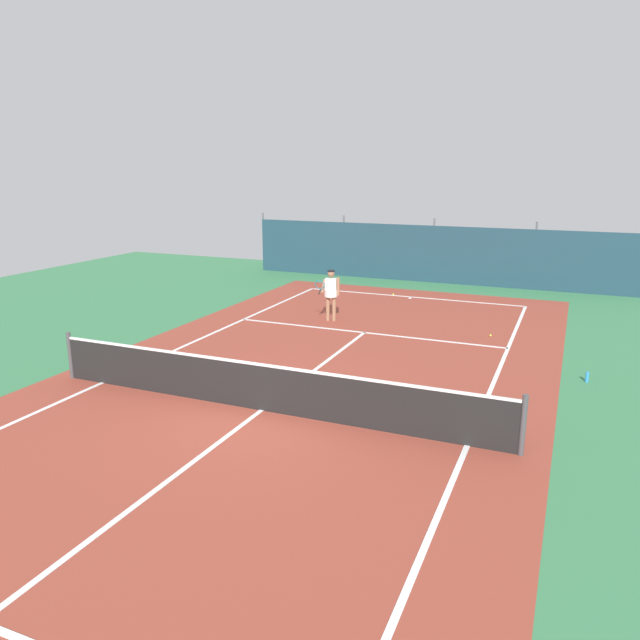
# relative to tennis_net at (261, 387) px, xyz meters

# --- Properties ---
(ground_plane) EXTENTS (36.00, 36.00, 0.00)m
(ground_plane) POSITION_rel_tennis_net_xyz_m (0.00, 0.00, -0.51)
(ground_plane) COLOR #387A4C
(court_surface) EXTENTS (11.02, 26.60, 0.01)m
(court_surface) POSITION_rel_tennis_net_xyz_m (0.00, 0.00, -0.51)
(court_surface) COLOR brown
(court_surface) RESTS_ON ground
(tennis_net) EXTENTS (10.12, 0.10, 1.10)m
(tennis_net) POSITION_rel_tennis_net_xyz_m (0.00, 0.00, 0.00)
(tennis_net) COLOR black
(tennis_net) RESTS_ON ground
(back_fence) EXTENTS (16.30, 0.98, 2.70)m
(back_fence) POSITION_rel_tennis_net_xyz_m (-0.00, 15.71, 0.16)
(back_fence) COLOR #1E3D4C
(back_fence) RESTS_ON ground
(tennis_player) EXTENTS (0.62, 0.80, 1.64)m
(tennis_player) POSITION_rel_tennis_net_xyz_m (-1.47, 7.36, 0.45)
(tennis_player) COLOR #9E7051
(tennis_player) RESTS_ON ground
(tennis_ball_near_player) EXTENTS (0.07, 0.07, 0.07)m
(tennis_ball_near_player) POSITION_rel_tennis_net_xyz_m (-0.75, 11.99, -0.48)
(tennis_ball_near_player) COLOR #CCDB33
(tennis_ball_near_player) RESTS_ON ground
(tennis_ball_midcourt) EXTENTS (0.07, 0.07, 0.07)m
(tennis_ball_midcourt) POSITION_rel_tennis_net_xyz_m (3.50, 7.45, -0.48)
(tennis_ball_midcourt) COLOR #CCDB33
(tennis_ball_midcourt) RESTS_ON ground
(parked_car) EXTENTS (2.29, 4.34, 1.68)m
(parked_car) POSITION_rel_tennis_net_xyz_m (2.69, 17.92, 0.33)
(parked_car) COLOR silver
(parked_car) RESTS_ON ground
(water_bottle) EXTENTS (0.08, 0.08, 0.24)m
(water_bottle) POSITION_rel_tennis_net_xyz_m (6.06, 4.39, -0.39)
(water_bottle) COLOR #338CD8
(water_bottle) RESTS_ON ground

